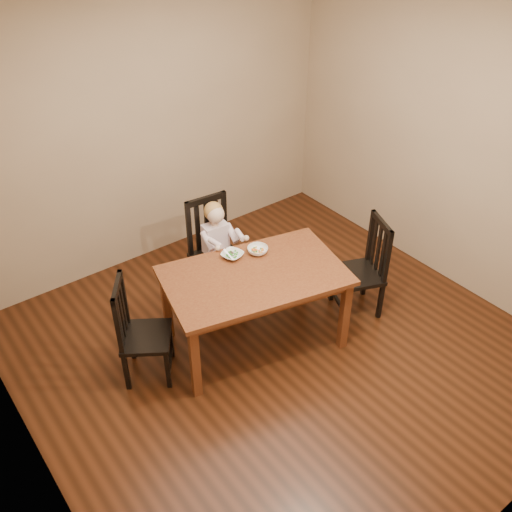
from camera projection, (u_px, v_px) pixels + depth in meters
room at (284, 216)px, 4.10m from camera, size 4.01×4.01×2.71m
dining_table at (255, 282)px, 4.63m from camera, size 1.61×1.18×0.73m
chair_child at (215, 251)px, 5.28m from camera, size 0.46×0.44×0.99m
chair_left at (140, 332)px, 4.44m from camera, size 0.53×0.54×0.91m
chair_right at (364, 269)px, 5.10m from camera, size 0.51×0.52×0.94m
toddler at (217, 241)px, 5.17m from camera, size 0.33×0.40×0.52m
bowl_peas at (232, 255)px, 4.76m from camera, size 0.22×0.22×0.04m
bowl_veg at (258, 250)px, 4.80m from camera, size 0.22×0.22×0.05m
fork at (229, 255)px, 4.71m from camera, size 0.03×0.13×0.05m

